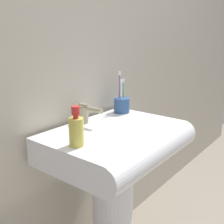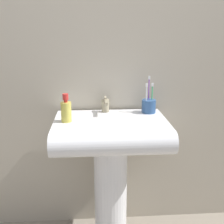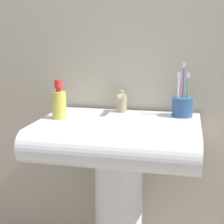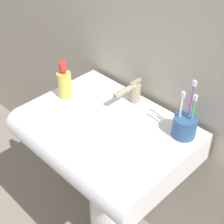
# 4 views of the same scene
# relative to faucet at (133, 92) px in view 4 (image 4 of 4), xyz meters

# --- Properties ---
(wall_back) EXTENTS (5.00, 0.05, 2.40)m
(wall_back) POSITION_rel_faucet_xyz_m (0.02, 0.10, 0.33)
(wall_back) COLOR #B7AD99
(wall_back) RESTS_ON ground
(sink_pedestal) EXTENTS (0.20, 0.20, 0.70)m
(sink_pedestal) POSITION_rel_faucet_xyz_m (0.02, -0.15, -0.52)
(sink_pedestal) COLOR white
(sink_pedestal) RESTS_ON ground
(sink_basin) EXTENTS (0.64, 0.47, 0.12)m
(sink_basin) POSITION_rel_faucet_xyz_m (0.02, -0.19, -0.11)
(sink_basin) COLOR white
(sink_basin) RESTS_ON sink_pedestal
(faucet) EXTENTS (0.05, 0.14, 0.09)m
(faucet) POSITION_rel_faucet_xyz_m (0.00, 0.00, 0.00)
(faucet) COLOR tan
(faucet) RESTS_ON sink_basin
(toothbrush_cup) EXTENTS (0.09, 0.09, 0.22)m
(toothbrush_cup) POSITION_rel_faucet_xyz_m (0.26, -0.02, -0.01)
(toothbrush_cup) COLOR #2D5184
(toothbrush_cup) RESTS_ON sink_basin
(soap_bottle) EXTENTS (0.06, 0.06, 0.16)m
(soap_bottle) POSITION_rel_faucet_xyz_m (-0.22, -0.16, 0.01)
(soap_bottle) COLOR gold
(soap_bottle) RESTS_ON sink_basin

